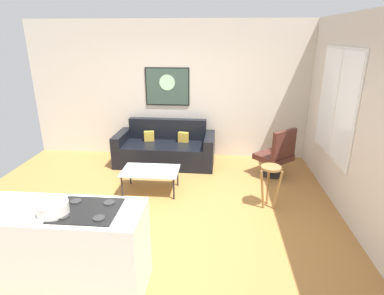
# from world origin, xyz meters

# --- Properties ---
(ground) EXTENTS (6.40, 6.40, 0.04)m
(ground) POSITION_xyz_m (0.00, 0.00, -0.02)
(ground) COLOR #AA733A
(back_wall) EXTENTS (6.40, 0.05, 2.80)m
(back_wall) POSITION_xyz_m (0.00, 2.42, 1.40)
(back_wall) COLOR beige
(back_wall) RESTS_ON ground
(right_wall) EXTENTS (0.05, 6.40, 2.80)m
(right_wall) POSITION_xyz_m (2.62, 0.30, 1.40)
(right_wall) COLOR beige
(right_wall) RESTS_ON ground
(couch) EXTENTS (1.99, 0.90, 0.86)m
(couch) POSITION_xyz_m (-0.28, 1.86, 0.29)
(couch) COLOR black
(couch) RESTS_ON ground
(coffee_table) EXTENTS (0.94, 0.59, 0.39)m
(coffee_table) POSITION_xyz_m (-0.33, 0.61, 0.36)
(coffee_table) COLOR silver
(coffee_table) RESTS_ON ground
(armchair) EXTENTS (0.78, 0.78, 0.92)m
(armchair) POSITION_xyz_m (1.86, 1.39, 0.44)
(armchair) COLOR black
(armchair) RESTS_ON ground
(bar_stool) EXTENTS (0.35, 0.34, 0.67)m
(bar_stool) POSITION_xyz_m (1.56, 0.25, 0.51)
(bar_stool) COLOR olive
(bar_stool) RESTS_ON ground
(kitchen_counter) EXTENTS (1.65, 0.62, 0.94)m
(kitchen_counter) POSITION_xyz_m (-0.75, -1.56, 0.46)
(kitchen_counter) COLOR silver
(kitchen_counter) RESTS_ON ground
(mixing_bowl) EXTENTS (0.29, 0.29, 0.12)m
(mixing_bowl) POSITION_xyz_m (-0.74, -1.65, 0.97)
(mixing_bowl) COLOR silver
(mixing_bowl) RESTS_ON kitchen_counter
(wall_painting) EXTENTS (0.92, 0.03, 0.78)m
(wall_painting) POSITION_xyz_m (-0.29, 2.38, 1.49)
(wall_painting) COLOR black
(window) EXTENTS (0.03, 1.57, 1.71)m
(window) POSITION_xyz_m (2.59, 0.90, 1.48)
(window) COLOR silver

